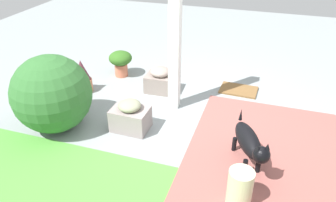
{
  "coord_description": "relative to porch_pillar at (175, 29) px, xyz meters",
  "views": [
    {
      "loc": [
        -0.85,
        3.71,
        2.53
      ],
      "look_at": [
        0.28,
        0.23,
        0.38
      ],
      "focal_mm": 35.06,
      "sensor_mm": 36.0,
      "label": 1
    }
  ],
  "objects": [
    {
      "name": "stone_planter_mid",
      "position": [
        0.37,
        0.74,
        -0.98
      ],
      "size": [
        0.48,
        0.36,
        0.43
      ],
      "color": "gray",
      "rests_on": "ground"
    },
    {
      "name": "ground_plane",
      "position": [
        -0.35,
        0.28,
        -1.17
      ],
      "size": [
        12.0,
        12.0,
        0.0
      ],
      "primitive_type": "plane",
      "color": "gray"
    },
    {
      "name": "round_shrub",
      "position": [
        1.32,
        1.0,
        -0.67
      ],
      "size": [
        1.01,
        1.01,
        1.01
      ],
      "primitive_type": "sphere",
      "color": "#316930",
      "rests_on": "ground"
    },
    {
      "name": "doormat",
      "position": [
        -0.85,
        -0.77,
        -1.16
      ],
      "size": [
        0.6,
        0.42,
        0.03
      ],
      "primitive_type": "cube",
      "rotation": [
        0.0,
        0.0,
        -0.04
      ],
      "color": "brown",
      "rests_on": "ground"
    },
    {
      "name": "porch_pillar",
      "position": [
        0.0,
        0.0,
        0.0
      ],
      "size": [
        0.15,
        0.15,
        2.35
      ],
      "primitive_type": "cube",
      "color": "white",
      "rests_on": "ground"
    },
    {
      "name": "stone_planter_nearest",
      "position": [
        0.35,
        -0.39,
        -0.99
      ],
      "size": [
        0.46,
        0.38,
        0.41
      ],
      "color": "gray",
      "rests_on": "ground"
    },
    {
      "name": "brick_path",
      "position": [
        -1.35,
        0.75,
        -1.16
      ],
      "size": [
        1.8,
        2.4,
        0.02
      ],
      "primitive_type": "cube",
      "color": "#99564F",
      "rests_on": "ground"
    },
    {
      "name": "ceramic_urn",
      "position": [
        -1.15,
        1.6,
        -0.96
      ],
      "size": [
        0.25,
        0.25,
        0.42
      ],
      "primitive_type": "cylinder",
      "color": "beige",
      "rests_on": "ground"
    },
    {
      "name": "terracotta_pot_spiky",
      "position": [
        1.51,
        0.01,
        -0.92
      ],
      "size": [
        0.29,
        0.29,
        0.54
      ],
      "color": "#BF6F4E",
      "rests_on": "ground"
    },
    {
      "name": "terracotta_pot_broad",
      "position": [
        1.18,
        -0.7,
        -0.89
      ],
      "size": [
        0.4,
        0.4,
        0.45
      ],
      "color": "#C86B4D",
      "rests_on": "ground"
    },
    {
      "name": "dog",
      "position": [
        -1.17,
        0.98,
        -0.86
      ],
      "size": [
        0.48,
        0.76,
        0.54
      ],
      "color": "black",
      "rests_on": "ground"
    }
  ]
}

